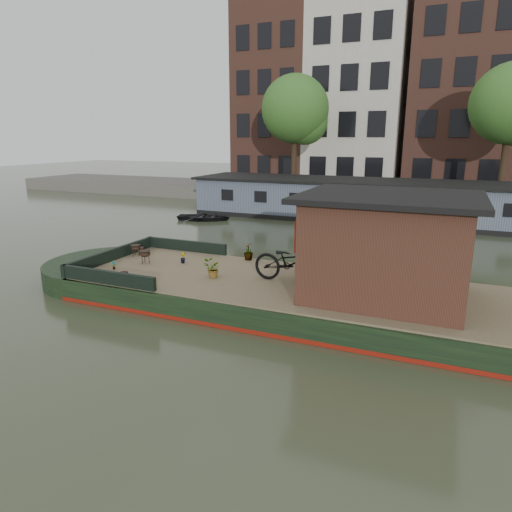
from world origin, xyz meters
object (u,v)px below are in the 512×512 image
at_px(cabin, 386,245).
at_px(brazier_front, 145,257).
at_px(brazier_rear, 136,250).
at_px(dinghy, 204,214).
at_px(bicycle, 292,262).

relative_size(cabin, brazier_front, 10.15).
bearing_deg(brazier_front, brazier_rear, 143.67).
distance_m(brazier_rear, dinghy, 10.21).
height_order(cabin, brazier_front, cabin).
bearing_deg(cabin, dinghy, 136.01).
xyz_separation_m(brazier_rear, dinghy, (-3.03, 9.74, -0.54)).
relative_size(bicycle, brazier_rear, 5.86).
xyz_separation_m(bicycle, brazier_rear, (-5.47, 0.66, -0.38)).
relative_size(brazier_rear, dinghy, 0.13).
xyz_separation_m(brazier_front, dinghy, (-3.84, 10.33, -0.55)).
bearing_deg(cabin, bicycle, 178.85).
relative_size(cabin, dinghy, 1.41).
bearing_deg(bicycle, cabin, -87.44).
distance_m(cabin, brazier_front, 7.05).
distance_m(cabin, brazier_rear, 7.89).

